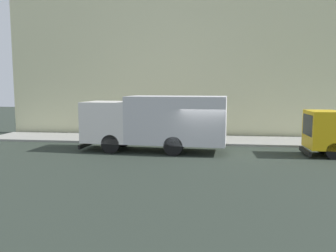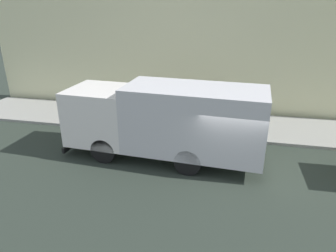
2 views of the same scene
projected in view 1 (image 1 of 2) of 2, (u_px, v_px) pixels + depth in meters
name	position (u px, v px, depth m)	size (l,w,h in m)	color
ground	(204.00, 155.00, 18.27)	(80.00, 80.00, 0.00)	#272F28
sidewalk	(206.00, 140.00, 23.04)	(3.69, 30.00, 0.13)	gray
building_facade	(207.00, 64.00, 24.76)	(0.50, 30.00, 10.55)	beige
large_utility_truck	(156.00, 121.00, 19.20)	(2.92, 8.25, 3.13)	white
pedestrian_walking	(178.00, 124.00, 23.88)	(0.46, 0.46, 1.69)	black
street_sign_post	(176.00, 120.00, 21.75)	(0.44, 0.08, 2.33)	#4C5156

